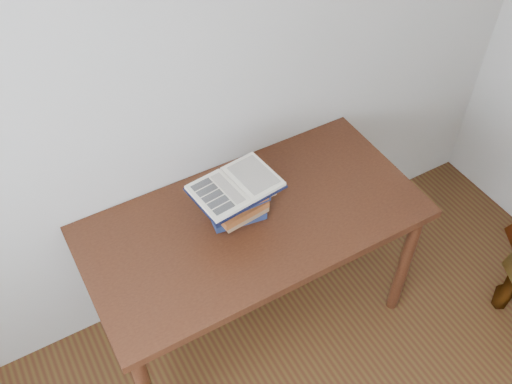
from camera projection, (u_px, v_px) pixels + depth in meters
desk at (254, 233)px, 2.50m from camera, size 1.47×0.73×0.79m
book_stack at (238, 200)px, 2.38m from camera, size 0.27×0.20×0.18m
open_book at (236, 186)px, 2.29m from camera, size 0.37×0.28×0.03m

